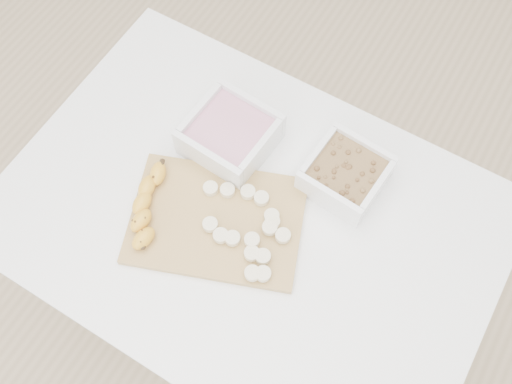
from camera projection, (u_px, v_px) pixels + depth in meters
The scene contains 7 objects.
ground at pixel (251, 307), 1.84m from camera, with size 3.50×3.50×0.00m, color #C6AD89.
table at pixel (249, 233), 1.25m from camera, with size 1.00×0.70×0.75m.
bowl_yogurt at pixel (230, 134), 1.20m from camera, with size 0.18×0.18×0.08m.
bowl_granola at pixel (346, 174), 1.16m from camera, with size 0.16×0.16×0.07m.
cutting_board at pixel (217, 220), 1.15m from camera, with size 0.34×0.24×0.01m, color #AD8A4E.
banana at pixel (147, 207), 1.14m from camera, with size 0.05×0.19×0.03m, color gold, non-canonical shape.
banana_slices at pixel (249, 229), 1.12m from camera, with size 0.22×0.18×0.02m.
Camera 1 is at (0.25, -0.38, 1.82)m, focal length 40.00 mm.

